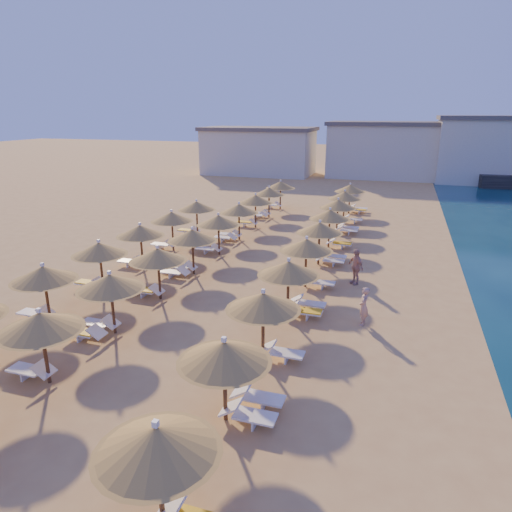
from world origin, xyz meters
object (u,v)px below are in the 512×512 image
(parasol_row_east, at_px, (306,246))
(beachgoer_c, at_px, (356,267))
(parasol_row_west, at_px, (192,236))
(beachgoer_a, at_px, (364,306))

(parasol_row_east, bearing_deg, beachgoer_c, 26.33)
(parasol_row_east, xyz_separation_m, parasol_row_west, (-6.26, 0.00, 0.00))
(beachgoer_c, height_order, beachgoer_a, beachgoer_c)
(beachgoer_a, bearing_deg, parasol_row_west, -107.85)
(parasol_row_east, relative_size, beachgoer_c, 21.22)
(parasol_row_east, height_order, beachgoer_a, parasol_row_east)
(parasol_row_west, xyz_separation_m, beachgoer_c, (8.63, 1.17, -1.22))
(beachgoer_a, bearing_deg, parasol_row_east, -135.24)
(beachgoer_c, bearing_deg, parasol_row_west, -125.04)
(beachgoer_c, bearing_deg, beachgoer_a, -32.80)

